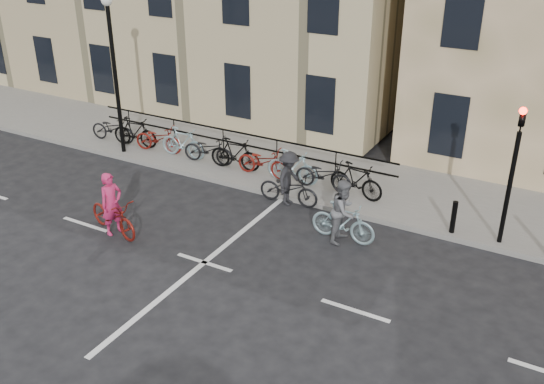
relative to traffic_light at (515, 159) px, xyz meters
The scene contains 9 objects.
ground 7.96m from the traffic_light, 145.01° to the right, with size 120.00×120.00×0.00m, color black.
sidewalk 10.60m from the traffic_light, behind, with size 46.00×4.00×0.15m, color slate.
traffic_light is the anchor object (origin of this frame).
lamp_post 12.74m from the traffic_light, behind, with size 0.36×0.36×5.28m.
bollard_east 2.21m from the traffic_light, behind, with size 0.14×0.14×0.90m, color black.
parked_bikes 9.22m from the traffic_light, behind, with size 11.45×1.23×1.05m.
cyclist_pink 10.29m from the traffic_light, 155.06° to the right, with size 2.05×1.13×1.73m.
cyclist_grey 4.39m from the traffic_light, 155.91° to the right, with size 1.78×0.84×1.72m.
cyclist_dark 6.18m from the traffic_light, behind, with size 1.87×1.09×1.64m.
Camera 1 is at (7.67, -10.29, 8.08)m, focal length 40.00 mm.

